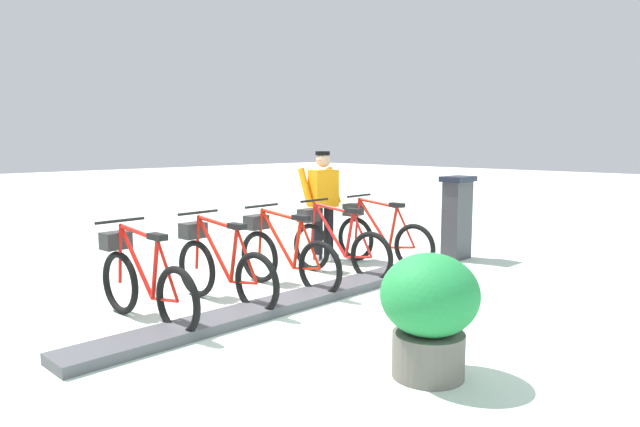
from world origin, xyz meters
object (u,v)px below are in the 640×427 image
payment_kiosk (457,216)px  bike_docked_3 (221,266)px  bike_docked_2 (284,254)px  bike_docked_1 (336,244)px  planter_bush (429,309)px  worker_near_rack (323,201)px  bike_docked_4 (143,281)px  bike_docked_0 (380,236)px

payment_kiosk → bike_docked_3: 4.06m
bike_docked_2 → bike_docked_3: 0.95m
bike_docked_1 → planter_bush: size_ratio=1.77×
bike_docked_1 → worker_near_rack: 1.17m
payment_kiosk → bike_docked_4: size_ratio=0.74×
payment_kiosk → worker_near_rack: (1.43, 1.48, 0.24)m
bike_docked_3 → bike_docked_2: bearing=-90.0°
payment_kiosk → worker_near_rack: size_ratio=0.77×
payment_kiosk → planter_bush: (-2.21, 4.07, -0.12)m
payment_kiosk → bike_docked_4: 4.99m
payment_kiosk → bike_docked_1: payment_kiosk is taller
payment_kiosk → bike_docked_1: 2.21m
worker_near_rack → bike_docked_0: bearing=-160.0°
bike_docked_3 → planter_bush: bearing=178.7°
bike_docked_3 → bike_docked_0: bearing=-90.0°
bike_docked_0 → bike_docked_4: bearing=90.0°
bike_docked_4 → worker_near_rack: bearing=-76.1°
bike_docked_2 → bike_docked_4: size_ratio=1.00×
bike_docked_1 → bike_docked_3: size_ratio=1.00×
bike_docked_0 → bike_docked_3: 2.84m
bike_docked_1 → bike_docked_2: bearing=90.0°
planter_bush → bike_docked_4: bearing=17.6°
bike_docked_1 → payment_kiosk: bearing=-105.1°
bike_docked_0 → bike_docked_4: (-0.00, 3.78, -0.00)m
bike_docked_1 → bike_docked_3: bearing=90.0°
bike_docked_0 → worker_near_rack: worker_near_rack is taller
bike_docked_1 → worker_near_rack: worker_near_rack is taller
bike_docked_0 → bike_docked_4: size_ratio=1.00×
bike_docked_0 → worker_near_rack: (0.86, 0.31, 0.48)m
payment_kiosk → bike_docked_0: size_ratio=0.74×
worker_near_rack → bike_docked_2: bearing=118.5°
bike_docked_2 → bike_docked_3: bearing=90.0°
bike_docked_2 → planter_bush: (-2.79, 1.01, 0.11)m
payment_kiosk → bike_docked_4: (0.57, 4.95, -0.24)m
bike_docked_1 → bike_docked_3: 1.89m
bike_docked_0 → bike_docked_2: size_ratio=1.00×
bike_docked_0 → worker_near_rack: bearing=20.0°
bike_docked_1 → bike_docked_4: bearing=90.0°
bike_docked_1 → planter_bush: bearing=145.0°
bike_docked_3 → bike_docked_4: 0.95m
bike_docked_3 → bike_docked_1: bearing=-90.0°
bike_docked_2 → worker_near_rack: bearing=-61.5°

